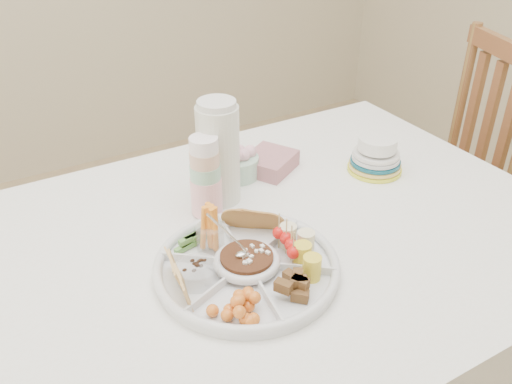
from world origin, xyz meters
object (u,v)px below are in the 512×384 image
chair (429,185)px  dining_table (252,353)px  thermos (218,151)px  party_tray (247,264)px  plate_stack (376,155)px

chair → dining_table: bearing=-146.4°
chair → thermos: bearing=-158.3°
dining_table → chair: 0.90m
dining_table → thermos: thermos is taller
dining_table → party_tray: 0.42m
chair → party_tray: size_ratio=2.70×
chair → thermos: (-0.84, -0.06, 0.38)m
chair → plate_stack: 0.52m
thermos → plate_stack: size_ratio=1.81×
dining_table → party_tray: bearing=-123.9°
plate_stack → dining_table: bearing=-167.3°
chair → thermos: 0.93m
chair → party_tray: bearing=-141.8°
party_tray → thermos: bearing=73.8°
dining_table → thermos: bearing=85.3°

